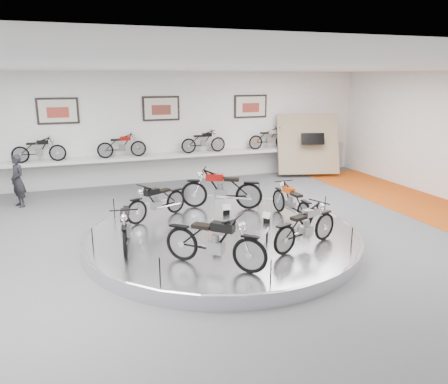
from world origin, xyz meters
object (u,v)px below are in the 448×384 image
object	(u,v)px
bike_a	(291,201)
bike_d	(125,225)
display_platform	(222,237)
bike_c	(157,201)
bike_b	(221,189)
bike_f	(306,226)
bike_e	(215,241)
shelf	(164,156)
visitor	(18,181)

from	to	relation	value
bike_a	bike_d	bearing A→B (deg)	94.33
display_platform	bike_c	world-z (taller)	bike_c
bike_a	bike_b	xyz separation A→B (m)	(-1.38, 1.43, 0.10)
bike_a	bike_f	bearing A→B (deg)	157.81
display_platform	bike_b	size ratio (longest dim) A/B	3.37
bike_b	bike_e	distance (m)	3.82
bike_b	bike_e	xyz separation A→B (m)	(-1.37, -3.56, -0.03)
bike_c	bike_d	xyz separation A→B (m)	(-1.00, -1.70, 0.01)
display_platform	shelf	bearing A→B (deg)	90.00
shelf	bike_b	world-z (taller)	bike_b
bike_c	bike_e	distance (m)	3.31
bike_f	display_platform	bearing A→B (deg)	109.99
bike_c	bike_e	xyz separation A→B (m)	(0.46, -3.28, 0.06)
bike_b	bike_f	distance (m)	3.35
bike_e	bike_b	bearing A→B (deg)	112.56
display_platform	bike_c	xyz separation A→B (m)	(-1.26, 1.43, 0.62)
display_platform	bike_a	world-z (taller)	bike_a
visitor	bike_e	bearing A→B (deg)	1.82
bike_b	visitor	bearing A→B (deg)	-4.70
shelf	visitor	bearing A→B (deg)	-162.26
bike_b	bike_c	world-z (taller)	bike_b
bike_e	bike_d	bearing A→B (deg)	176.42
shelf	bike_d	distance (m)	7.05
display_platform	bike_d	distance (m)	2.36
bike_a	bike_b	bearing A→B (deg)	40.71
bike_e	visitor	xyz separation A→B (m)	(-3.98, 6.72, -0.03)
bike_a	bike_c	bearing A→B (deg)	67.18
shelf	bike_a	bearing A→B (deg)	-72.32
bike_d	bike_e	world-z (taller)	bike_e
bike_c	visitor	distance (m)	4.92
bike_e	bike_a	bearing A→B (deg)	81.45
bike_a	visitor	distance (m)	8.14
bike_a	bike_e	size ratio (longest dim) A/B	0.88
bike_a	visitor	size ratio (longest dim) A/B	0.98
bike_b	bike_c	xyz separation A→B (m)	(-1.83, -0.28, -0.09)
bike_a	visitor	world-z (taller)	visitor
bike_a	bike_e	bearing A→B (deg)	124.63
bike_b	bike_f	world-z (taller)	bike_b
bike_c	visitor	size ratio (longest dim) A/B	1.00
display_platform	bike_b	distance (m)	1.94
display_platform	bike_d	bearing A→B (deg)	-173.07
shelf	bike_e	size ratio (longest dim) A/B	6.17
shelf	display_platform	bearing A→B (deg)	-90.00
bike_b	bike_f	size ratio (longest dim) A/B	1.18
display_platform	visitor	bearing A→B (deg)	134.44
bike_c	bike_f	size ratio (longest dim) A/B	0.98
bike_b	bike_a	bearing A→B (deg)	159.79
bike_c	display_platform	bearing A→B (deg)	103.29
bike_d	bike_e	size ratio (longest dim) A/B	0.91
bike_d	bike_f	distance (m)	3.80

